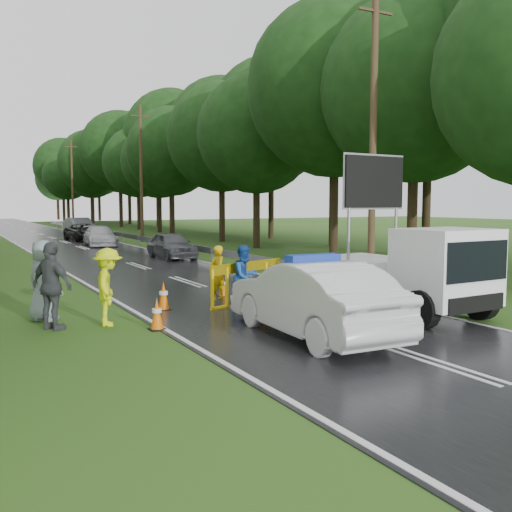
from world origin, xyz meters
TOP-DOWN VIEW (x-y plane):
  - ground at (0.00, 0.00)m, footprint 160.00×160.00m
  - road at (0.00, 30.00)m, footprint 7.00×140.00m
  - guardrail at (3.70, 29.67)m, footprint 0.12×60.06m
  - utility_pole_near at (5.20, 2.00)m, footprint 1.40×0.24m
  - utility_pole_mid at (5.20, 28.00)m, footprint 1.40×0.24m
  - utility_pole_far at (5.20, 54.00)m, footprint 1.40×0.24m
  - tree_right_near at (9.00, 2.00)m, footprint 7.92×7.92m
  - police_sedan at (-0.80, -3.27)m, footprint 1.93×5.00m
  - work_truck at (2.80, -2.31)m, footprint 2.51×5.29m
  - barrier at (-0.14, 1.00)m, footprint 2.75×1.12m
  - officer at (-0.62, 2.00)m, footprint 0.70×0.60m
  - civilian at (-0.47, 0.50)m, footprint 0.99×0.86m
  - bystander_left at (-4.34, 0.00)m, footprint 0.97×1.32m
  - bystander_mid at (-5.57, 0.14)m, footprint 1.04×1.26m
  - bystander_right at (-5.57, 1.33)m, footprint 1.08×1.15m
  - queue_car_first at (2.60, 14.65)m, footprint 1.65×4.09m
  - queue_car_second at (1.42, 25.21)m, footprint 2.25×4.72m
  - queue_car_third at (1.64, 31.21)m, footprint 2.49×4.81m
  - queue_car_fourth at (2.52, 37.21)m, footprint 2.06×4.97m
  - cone_near_left at (-3.50, -1.00)m, footprint 0.35×0.35m
  - cone_center at (-0.12, 0.00)m, footprint 0.36×0.36m
  - cone_far at (-0.20, 2.50)m, footprint 0.33×0.33m
  - cone_left_mid at (-2.56, 1.21)m, footprint 0.37×0.37m
  - cone_right at (3.50, 1.50)m, footprint 0.39×0.39m

SIDE VIEW (x-z plane):
  - ground at x=0.00m, z-range 0.00..0.00m
  - road at x=0.00m, z-range 0.00..0.02m
  - cone_far at x=-0.20m, z-range -0.01..0.68m
  - cone_near_left at x=-3.50m, z-range -0.01..0.73m
  - cone_center at x=-0.12m, z-range -0.01..0.75m
  - cone_left_mid at x=-2.56m, z-range -0.01..0.77m
  - cone_right at x=3.50m, z-range -0.01..0.81m
  - guardrail at x=3.70m, z-range 0.20..0.90m
  - queue_car_third at x=1.64m, z-range 0.00..1.29m
  - queue_car_second at x=1.42m, z-range 0.00..1.33m
  - queue_car_first at x=2.60m, z-range 0.00..1.39m
  - queue_car_fourth at x=2.52m, z-range 0.00..1.60m
  - officer at x=-0.62m, z-range 0.00..1.62m
  - police_sedan at x=-0.80m, z-range -0.08..1.71m
  - civilian at x=-0.47m, z-range 0.00..1.73m
  - bystander_left at x=-4.34m, z-range 0.00..1.83m
  - barrier at x=-0.14m, z-range 0.31..1.52m
  - bystander_right at x=-5.57m, z-range 0.00..1.98m
  - bystander_mid at x=-5.57m, z-range 0.00..2.01m
  - work_truck at x=2.80m, z-range -0.95..3.20m
  - utility_pole_near at x=5.20m, z-range 0.06..10.06m
  - utility_pole_mid at x=5.20m, z-range 0.06..10.06m
  - utility_pole_far at x=5.20m, z-range 0.06..10.06m
  - tree_right_near at x=9.00m, z-range 1.79..13.31m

